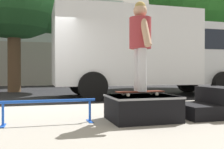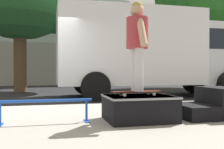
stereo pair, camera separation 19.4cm
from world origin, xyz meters
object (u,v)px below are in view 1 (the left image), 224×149
at_px(kicker_ramp, 213,104).
at_px(skateboard, 140,92).
at_px(skate_box, 142,107).
at_px(grind_rail, 48,106).
at_px(box_truck, 149,50).
at_px(skater_kid, 140,38).
at_px(street_tree_neighbour, 198,0).

distance_m(kicker_ramp, skateboard, 1.37).
xyz_separation_m(skate_box, grind_rail, (-1.45, 0.12, 0.06)).
distance_m(kicker_ramp, box_truck, 5.30).
height_order(kicker_ramp, skater_kid, skater_kid).
bearing_deg(skateboard, box_truck, 64.63).
bearing_deg(skate_box, grind_rail, 175.32).
height_order(skater_kid, box_truck, box_truck).
relative_size(skate_box, kicker_ramp, 1.01).
bearing_deg(kicker_ramp, street_tree_neighbour, 57.36).
relative_size(grind_rail, skater_kid, 0.99).
distance_m(grind_rail, skateboard, 1.44).
relative_size(skater_kid, box_truck, 0.21).
distance_m(skateboard, box_truck, 5.65).
xyz_separation_m(grind_rail, skater_kid, (1.42, -0.10, 1.03)).
relative_size(skate_box, skater_kid, 0.74).
xyz_separation_m(skate_box, box_truck, (2.34, 5.01, 1.37)).
bearing_deg(skate_box, street_tree_neighbour, 51.89).
distance_m(grind_rail, street_tree_neighbour, 13.37).
distance_m(kicker_ramp, skater_kid, 1.74).
bearing_deg(box_truck, skateboard, -115.37).
relative_size(kicker_ramp, grind_rail, 0.74).
bearing_deg(kicker_ramp, skate_box, 179.98).
relative_size(skater_kid, street_tree_neighbour, 0.18).
relative_size(grind_rail, street_tree_neighbour, 0.18).
height_order(kicker_ramp, skateboard, kicker_ramp).
xyz_separation_m(skater_kid, street_tree_neighbour, (7.24, 9.18, 3.59)).
bearing_deg(skater_kid, skate_box, -26.54).
height_order(grind_rail, skater_kid, skater_kid).
bearing_deg(kicker_ramp, skateboard, 179.41).
height_order(grind_rail, skateboard, skateboard).
distance_m(skate_box, skateboard, 0.24).
height_order(skate_box, box_truck, box_truck).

